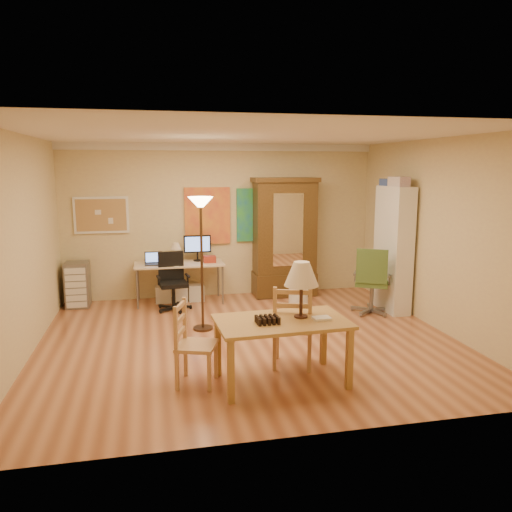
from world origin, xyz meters
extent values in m
plane|color=brown|center=(0.00, 0.00, 0.00)|extent=(5.50, 5.50, 0.00)
cube|color=white|center=(0.00, 2.46, 2.64)|extent=(5.50, 0.08, 0.12)
cube|color=#AF7D52|center=(-2.05, 2.47, 1.50)|extent=(0.90, 0.04, 0.62)
cube|color=gold|center=(-0.25, 2.47, 1.45)|extent=(0.80, 0.04, 1.00)
cube|color=teal|center=(0.65, 2.47, 1.45)|extent=(0.75, 0.04, 0.95)
cube|color=olive|center=(0.09, -1.38, 0.68)|extent=(1.43, 0.90, 0.04)
cube|color=olive|center=(-0.52, -1.76, 0.33)|extent=(0.07, 0.07, 0.66)
cube|color=olive|center=(0.74, -1.70, 0.33)|extent=(0.07, 0.07, 0.66)
cube|color=olive|center=(-0.56, -1.06, 0.33)|extent=(0.07, 0.07, 0.66)
cube|color=olive|center=(0.70, -1.00, 0.33)|extent=(0.07, 0.07, 0.66)
cylinder|color=black|center=(0.32, -1.32, 0.70)|extent=(0.15, 0.15, 0.02)
cylinder|color=black|center=(0.32, -1.32, 0.88)|extent=(0.04, 0.04, 0.37)
cone|color=beige|center=(0.32, -1.32, 1.18)|extent=(0.37, 0.37, 0.26)
cube|color=silver|center=(0.51, -1.45, 0.71)|extent=(0.19, 0.15, 0.03)
cube|color=black|center=(-0.08, -1.45, 0.73)|extent=(0.27, 0.22, 0.07)
cube|color=#9E7048|center=(0.34, -0.97, 0.47)|extent=(0.57, 0.56, 0.04)
cube|color=#9E7048|center=(0.58, -0.85, 0.22)|extent=(0.05, 0.05, 0.45)
cube|color=#9E7048|center=(0.21, -0.73, 0.22)|extent=(0.05, 0.05, 0.45)
cube|color=#9E7048|center=(0.46, -1.21, 0.22)|extent=(0.05, 0.05, 0.45)
cube|color=#9E7048|center=(0.09, -1.08, 0.22)|extent=(0.05, 0.05, 0.45)
cube|color=#9E7048|center=(0.46, -1.21, 0.72)|extent=(0.05, 0.05, 0.52)
cube|color=#9E7048|center=(0.09, -1.08, 0.72)|extent=(0.05, 0.05, 0.52)
cube|color=#9E7048|center=(0.28, -1.14, 0.78)|extent=(0.38, 0.16, 0.05)
cube|color=#9E7048|center=(-0.81, -1.24, 0.43)|extent=(0.51, 0.52, 0.04)
cube|color=#9E7048|center=(-0.70, -1.47, 0.20)|extent=(0.05, 0.05, 0.41)
cube|color=#9E7048|center=(-0.59, -1.12, 0.20)|extent=(0.05, 0.05, 0.41)
cube|color=#9E7048|center=(-1.03, -1.36, 0.20)|extent=(0.05, 0.05, 0.41)
cube|color=#9E7048|center=(-0.91, -1.02, 0.20)|extent=(0.05, 0.05, 0.41)
cube|color=#9E7048|center=(-1.03, -1.36, 0.66)|extent=(0.05, 0.05, 0.47)
cube|color=#9E7048|center=(-0.91, -1.02, 0.66)|extent=(0.05, 0.05, 0.47)
cube|color=#9E7048|center=(-0.97, -1.19, 0.71)|extent=(0.14, 0.35, 0.05)
cylinder|color=#3A2717|center=(-0.56, 0.58, 0.02)|extent=(0.28, 0.28, 0.03)
cylinder|color=#3A2717|center=(-0.56, 0.58, 0.91)|extent=(0.04, 0.04, 1.78)
cone|color=#FFE0A5|center=(-0.56, 0.58, 1.83)|extent=(0.34, 0.34, 0.14)
cube|color=beige|center=(-0.79, 2.12, 0.67)|extent=(1.50, 0.66, 0.03)
cylinder|color=slate|center=(-1.49, 1.84, 0.33)|extent=(0.03, 0.03, 0.66)
cylinder|color=slate|center=(-0.08, 1.84, 0.33)|extent=(0.03, 0.03, 0.66)
cylinder|color=slate|center=(-1.49, 2.40, 0.33)|extent=(0.03, 0.03, 0.66)
cylinder|color=slate|center=(-0.08, 2.40, 0.33)|extent=(0.03, 0.03, 0.66)
cube|color=black|center=(-1.21, 2.07, 0.69)|extent=(0.30, 0.21, 0.02)
cube|color=black|center=(-1.21, 2.22, 0.79)|extent=(0.30, 0.05, 0.20)
cube|color=black|center=(-0.46, 2.26, 0.99)|extent=(0.47, 0.04, 0.30)
cone|color=beige|center=(-0.83, 2.21, 0.97)|extent=(0.19, 0.19, 0.11)
cube|color=silver|center=(-0.93, 1.98, 0.69)|extent=(0.23, 0.30, 0.01)
cube|color=maroon|center=(-0.27, 2.07, 0.74)|extent=(0.21, 0.15, 0.11)
cube|color=white|center=(-1.07, 2.17, 0.14)|extent=(0.26, 0.23, 0.28)
cube|color=white|center=(-0.79, 2.17, 0.14)|extent=(0.26, 0.23, 0.28)
cube|color=silver|center=(-0.51, 2.17, 0.14)|extent=(0.26, 0.23, 0.28)
cylinder|color=black|center=(-0.91, 1.65, 0.23)|extent=(0.05, 0.05, 0.36)
cube|color=black|center=(-0.91, 1.65, 0.43)|extent=(0.48, 0.46, 0.06)
cube|color=black|center=(-0.94, 1.85, 0.70)|extent=(0.42, 0.09, 0.47)
cube|color=black|center=(-1.15, 1.62, 0.56)|extent=(0.07, 0.27, 0.03)
cube|color=black|center=(-0.68, 1.68, 0.56)|extent=(0.07, 0.27, 0.03)
cylinder|color=slate|center=(2.17, 0.85, 0.26)|extent=(0.06, 0.06, 0.41)
cube|color=#3E5E2A|center=(2.17, 0.85, 0.49)|extent=(0.66, 0.65, 0.07)
cube|color=#3E5E2A|center=(2.06, 0.65, 0.80)|extent=(0.44, 0.27, 0.53)
cube|color=slate|center=(2.40, 0.72, 0.63)|extent=(0.18, 0.29, 0.03)
cube|color=slate|center=(1.93, 0.97, 0.63)|extent=(0.18, 0.29, 0.03)
cube|color=slate|center=(-2.46, 2.21, 0.37)|extent=(0.37, 0.43, 0.75)
cube|color=silver|center=(-2.46, 1.99, 0.37)|extent=(0.32, 0.02, 0.64)
cube|color=#35230E|center=(1.10, 2.24, 1.03)|extent=(1.07, 0.49, 2.05)
cube|color=#35230E|center=(1.10, 2.24, 0.21)|extent=(1.11, 0.53, 0.41)
cube|color=white|center=(1.10, 1.99, 1.22)|extent=(0.54, 0.01, 1.27)
cube|color=#35230E|center=(1.10, 2.24, 2.08)|extent=(1.15, 0.55, 0.08)
cube|color=white|center=(2.55, 0.94, 1.00)|extent=(0.30, 0.80, 2.00)
cube|color=#993333|center=(2.51, 0.79, 0.48)|extent=(0.18, 0.40, 0.24)
cube|color=#334C99|center=(2.51, 1.14, 1.66)|extent=(0.18, 0.28, 0.20)
cylinder|color=silver|center=(1.09, 1.29, 0.20)|extent=(0.32, 0.32, 0.40)
camera|label=1|loc=(-1.23, -6.31, 2.29)|focal=35.00mm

